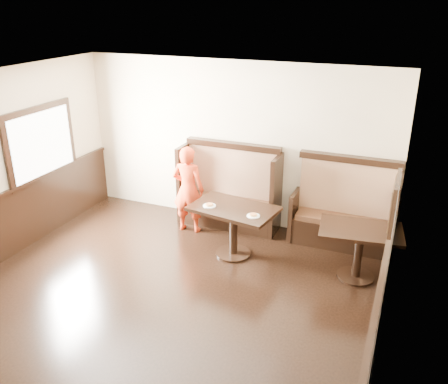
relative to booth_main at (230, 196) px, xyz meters
The scene contains 9 objects.
ground 3.34m from the booth_main, 90.00° to the right, with size 7.00×7.00×0.00m, color black.
room_shell 3.03m from the booth_main, 95.65° to the right, with size 7.00×7.00×7.00m.
booth_main is the anchor object (origin of this frame).
booth_neighbor 1.95m from the booth_main, ahead, with size 1.65×0.72×1.45m.
table_main 1.11m from the booth_main, 65.64° to the right, with size 1.37×0.97×0.80m.
table_neighbor 2.50m from the booth_main, 22.24° to the right, with size 1.20×0.87×0.77m.
child 0.78m from the booth_main, 137.31° to the right, with size 0.55×0.36×1.50m, color red.
pizza_plate_left 1.15m from the booth_main, 84.69° to the right, with size 0.20×0.20×0.04m.
pizza_plate_right 1.48m from the booth_main, 55.05° to the right, with size 0.19×0.19×0.03m.
Camera 1 is at (2.78, -3.75, 3.72)m, focal length 38.00 mm.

